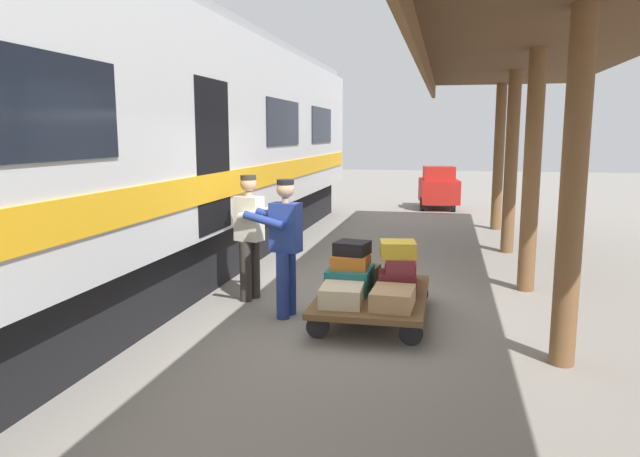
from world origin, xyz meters
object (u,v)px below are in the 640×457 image
object	(u,v)px
suitcase_tan_vintage	(393,298)
suitcase_yellow_case	(398,249)
train_car	(111,147)
suitcase_black_hardshell	(352,248)
suitcase_burgundy_valise	(400,265)
suitcase_teal_softside	(350,280)
porter_by_door	(251,233)
suitcase_orange_carryall	(350,261)
luggage_cart	(373,296)
suitcase_cream_canvas	(342,295)
baggage_tug	(439,188)
suitcase_maroon_trunk	(397,283)
porter_in_overalls	(284,243)
suitcase_olive_duffel	(357,273)
suitcase_red_plastic	(401,272)
suitcase_brown_leather	(358,259)

from	to	relation	value
suitcase_tan_vintage	suitcase_yellow_case	bearing A→B (deg)	-89.60
train_car	suitcase_black_hardshell	size ratio (longest dim) A/B	50.92
train_car	suitcase_burgundy_valise	world-z (taller)	train_car
suitcase_teal_softside	porter_by_door	size ratio (longest dim) A/B	0.37
suitcase_burgundy_valise	suitcase_orange_carryall	distance (m)	0.60
luggage_cart	suitcase_cream_canvas	xyz separation A→B (m)	(0.29, 0.56, 0.16)
suitcase_black_hardshell	baggage_tug	xyz separation A→B (m)	(-0.86, -11.07, -0.24)
suitcase_maroon_trunk	porter_in_overalls	xyz separation A→B (m)	(1.37, 0.12, 0.46)
suitcase_orange_carryall	baggage_tug	distance (m)	11.12
suitcase_orange_carryall	suitcase_olive_duffel	bearing A→B (deg)	-89.65
suitcase_burgundy_valise	suitcase_black_hardshell	bearing A→B (deg)	-0.37
suitcase_red_plastic	baggage_tug	size ratio (longest dim) A/B	0.27
suitcase_orange_carryall	porter_in_overalls	size ratio (longest dim) A/B	0.28
suitcase_black_hardshell	suitcase_burgundy_valise	bearing A→B (deg)	179.63
suitcase_yellow_case	suitcase_burgundy_valise	bearing A→B (deg)	130.20
suitcase_burgundy_valise	porter_in_overalls	xyz separation A→B (m)	(1.40, 0.13, 0.24)
suitcase_tan_vintage	suitcase_teal_softside	bearing A→B (deg)	-44.45
suitcase_maroon_trunk	suitcase_orange_carryall	distance (m)	0.62
suitcase_burgundy_valise	suitcase_black_hardshell	distance (m)	0.61
suitcase_red_plastic	baggage_tug	distance (m)	10.53
suitcase_olive_duffel	baggage_tug	world-z (taller)	baggage_tug
suitcase_tan_vintage	baggage_tug	world-z (taller)	baggage_tug
train_car	luggage_cart	xyz separation A→B (m)	(-3.68, 0.38, -1.78)
suitcase_brown_leather	baggage_tug	bearing A→B (deg)	-94.69
luggage_cart	suitcase_red_plastic	world-z (taller)	suitcase_red_plastic
suitcase_yellow_case	baggage_tug	xyz separation A→B (m)	(-0.31, -11.04, -0.25)
train_car	luggage_cart	world-z (taller)	train_car
suitcase_olive_duffel	suitcase_teal_softside	xyz separation A→B (m)	(0.00, 0.56, 0.06)
suitcase_red_plastic	suitcase_burgundy_valise	bearing A→B (deg)	92.86
suitcase_olive_duffel	baggage_tug	bearing A→B (deg)	-94.78
suitcase_teal_softside	suitcase_brown_leather	xyz separation A→B (m)	(-0.02, -0.55, 0.14)
suitcase_brown_leather	porter_in_overalls	size ratio (longest dim) A/B	0.24
suitcase_yellow_case	porter_by_door	size ratio (longest dim) A/B	0.24
luggage_cart	porter_in_overalls	xyz separation A→B (m)	(1.09, 0.12, 0.64)
suitcase_yellow_case	suitcase_black_hardshell	size ratio (longest dim) A/B	1.09
baggage_tug	suitcase_olive_duffel	bearing A→B (deg)	85.22
suitcase_red_plastic	suitcase_cream_canvas	world-z (taller)	suitcase_red_plastic
suitcase_teal_softside	suitcase_black_hardshell	world-z (taller)	suitcase_black_hardshell
suitcase_yellow_case	suitcase_orange_carryall	xyz separation A→B (m)	(0.57, 0.05, -0.16)
suitcase_brown_leather	suitcase_maroon_trunk	bearing A→B (deg)	135.39
train_car	suitcase_brown_leather	world-z (taller)	train_car
suitcase_cream_canvas	suitcase_brown_leather	distance (m)	1.13
suitcase_maroon_trunk	suitcase_brown_leather	size ratio (longest dim) A/B	1.11
suitcase_burgundy_valise	porter_by_door	bearing A→B (deg)	-13.39
suitcase_orange_carryall	luggage_cart	bearing A→B (deg)	179.82
suitcase_maroon_trunk	suitcase_yellow_case	xyz separation A→B (m)	(0.00, -0.05, 0.41)
suitcase_tan_vintage	porter_in_overalls	size ratio (longest dim) A/B	0.35
suitcase_burgundy_valise	suitcase_black_hardshell	size ratio (longest dim) A/B	1.01
baggage_tug	porter_in_overalls	bearing A→B (deg)	81.49
suitcase_maroon_trunk	suitcase_burgundy_valise	world-z (taller)	suitcase_burgundy_valise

